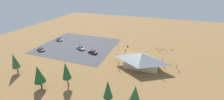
% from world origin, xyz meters
% --- Properties ---
extents(ground, '(160.00, 160.00, 0.00)m').
position_xyz_m(ground, '(0.00, 0.00, 0.00)').
color(ground, olive).
rests_on(ground, ground).
extents(parking_lot_asphalt, '(36.17, 31.81, 0.05)m').
position_xyz_m(parking_lot_asphalt, '(25.60, 1.15, 0.03)').
color(parking_lot_asphalt, '#424247').
rests_on(parking_lot_asphalt, ground).
extents(bike_pavilion, '(15.23, 9.09, 5.92)m').
position_xyz_m(bike_pavilion, '(-7.91, 11.10, 3.40)').
color(bike_pavilion, '#C6B28E').
rests_on(bike_pavilion, ground).
extents(trash_bin, '(0.60, 0.60, 0.90)m').
position_xyz_m(trash_bin, '(1.24, -5.50, 0.45)').
color(trash_bin, brown).
rests_on(trash_bin, ground).
extents(lot_sign, '(0.56, 0.08, 2.20)m').
position_xyz_m(lot_sign, '(5.40, -2.62, 1.41)').
color(lot_sign, '#99999E').
rests_on(lot_sign, ground).
extents(pine_midwest, '(3.29, 3.29, 7.47)m').
position_xyz_m(pine_midwest, '(18.41, 33.02, 4.77)').
color(pine_midwest, brown).
rests_on(pine_midwest, ground).
extents(pine_mideast, '(2.97, 2.97, 7.54)m').
position_xyz_m(pine_mideast, '(-9.67, 32.24, 5.05)').
color(pine_mideast, brown).
rests_on(pine_mideast, ground).
extents(pine_east, '(2.62, 2.62, 7.41)m').
position_xyz_m(pine_east, '(32.48, 29.39, 4.73)').
color(pine_east, brown).
rests_on(pine_east, ground).
extents(pine_far_west, '(2.62, 2.62, 8.25)m').
position_xyz_m(pine_far_west, '(11.19, 29.76, 5.55)').
color(pine_far_west, brown).
rests_on(pine_far_west, ground).
extents(pine_west, '(2.44, 2.44, 7.27)m').
position_xyz_m(pine_west, '(-2.89, 32.32, 4.74)').
color(pine_west, brown).
rests_on(pine_west, ground).
extents(bicycle_white_yard_right, '(0.77, 1.56, 0.82)m').
position_xyz_m(bicycle_white_yard_right, '(-21.26, 10.31, 0.37)').
color(bicycle_white_yard_right, black).
rests_on(bicycle_white_yard_right, ground).
extents(bicycle_purple_lone_west, '(1.68, 0.69, 0.85)m').
position_xyz_m(bicycle_purple_lone_west, '(-19.42, -8.67, 0.38)').
color(bicycle_purple_lone_west, black).
rests_on(bicycle_purple_lone_west, ground).
extents(bicycle_orange_lone_east, '(0.84, 1.49, 0.85)m').
position_xyz_m(bicycle_orange_lone_east, '(3.48, 4.89, 0.37)').
color(bicycle_orange_lone_east, black).
rests_on(bicycle_orange_lone_east, ground).
extents(bicycle_teal_front_row, '(1.30, 1.21, 0.87)m').
position_xyz_m(bicycle_teal_front_row, '(-13.93, -4.94, 0.38)').
color(bicycle_teal_front_row, black).
rests_on(bicycle_teal_front_row, ground).
extents(bicycle_blue_back_row, '(0.48, 1.63, 0.77)m').
position_xyz_m(bicycle_blue_back_row, '(-20.68, 6.81, 0.36)').
color(bicycle_blue_back_row, black).
rests_on(bicycle_blue_back_row, ground).
extents(bicycle_green_near_porch, '(0.86, 1.51, 0.87)m').
position_xyz_m(bicycle_green_near_porch, '(1.76, 6.48, 0.38)').
color(bicycle_green_near_porch, black).
rests_on(bicycle_green_near_porch, ground).
extents(bicycle_red_edge_south, '(0.68, 1.60, 0.77)m').
position_xyz_m(bicycle_red_edge_south, '(-18.61, 6.10, 0.35)').
color(bicycle_red_edge_south, black).
rests_on(bicycle_red_edge_south, ground).
extents(bicycle_black_yard_center, '(1.06, 1.34, 0.84)m').
position_xyz_m(bicycle_black_yard_center, '(-12.62, -7.71, 0.38)').
color(bicycle_black_yard_center, black).
rests_on(bicycle_black_yard_center, ground).
extents(bicycle_yellow_trailside, '(1.48, 0.86, 0.81)m').
position_xyz_m(bicycle_yellow_trailside, '(-15.39, -7.62, 0.35)').
color(bicycle_yellow_trailside, black).
rests_on(bicycle_yellow_trailside, ground).
extents(bicycle_silver_near_sign, '(1.09, 1.29, 0.78)m').
position_xyz_m(bicycle_silver_near_sign, '(0.53, 5.08, 0.35)').
color(bicycle_silver_near_sign, black).
rests_on(bicycle_silver_near_sign, ground).
extents(bicycle_white_by_bin, '(0.48, 1.69, 0.76)m').
position_xyz_m(bicycle_white_by_bin, '(-16.96, -6.40, 0.35)').
color(bicycle_white_by_bin, black).
rests_on(bicycle_white_by_bin, ground).
extents(car_silver_end_stall, '(4.89, 3.61, 1.41)m').
position_xyz_m(car_silver_end_stall, '(22.14, 4.46, 0.75)').
color(car_silver_end_stall, '#BCBCC1').
rests_on(car_silver_end_stall, parking_lot_asphalt).
extents(car_tan_near_entry, '(4.62, 3.02, 1.37)m').
position_xyz_m(car_tan_near_entry, '(38.83, 12.11, 0.73)').
color(car_tan_near_entry, tan).
rests_on(car_tan_near_entry, parking_lot_asphalt).
extents(car_maroon_by_curb, '(4.76, 2.97, 1.40)m').
position_xyz_m(car_maroon_by_curb, '(14.58, 6.36, 0.75)').
color(car_maroon_by_curb, maroon).
rests_on(car_maroon_by_curb, parking_lot_asphalt).
extents(car_white_front_row, '(4.60, 3.09, 1.37)m').
position_xyz_m(car_white_front_row, '(39.48, -1.81, 0.73)').
color(car_white_front_row, white).
rests_on(car_white_front_row, parking_lot_asphalt).
extents(visitor_near_lot, '(0.40, 0.39, 1.72)m').
position_xyz_m(visitor_near_lot, '(0.97, -0.34, 0.90)').
color(visitor_near_lot, '#2D3347').
rests_on(visitor_near_lot, ground).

